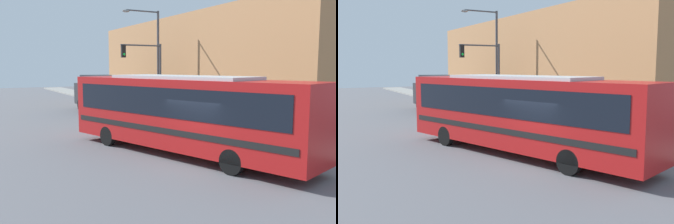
% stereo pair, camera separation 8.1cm
% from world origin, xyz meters
% --- Properties ---
extents(ground_plane, '(120.00, 120.00, 0.00)m').
position_xyz_m(ground_plane, '(0.00, 0.00, 0.00)').
color(ground_plane, slate).
extents(sidewalk, '(2.91, 70.00, 0.18)m').
position_xyz_m(sidewalk, '(5.95, 20.00, 0.09)').
color(sidewalk, gray).
rests_on(sidewalk, ground_plane).
extents(building_facade, '(6.00, 29.53, 7.91)m').
position_xyz_m(building_facade, '(10.41, 15.76, 3.95)').
color(building_facade, '#B27A4C').
rests_on(building_facade, ground_plane).
extents(city_bus, '(5.89, 12.37, 3.40)m').
position_xyz_m(city_bus, '(0.11, 1.93, 1.95)').
color(city_bus, red).
rests_on(city_bus, ground_plane).
extents(delivery_truck, '(2.44, 7.71, 3.08)m').
position_xyz_m(delivery_truck, '(2.09, 18.05, 1.67)').
color(delivery_truck, black).
rests_on(delivery_truck, ground_plane).
extents(fire_hydrant, '(0.27, 0.36, 0.77)m').
position_xyz_m(fire_hydrant, '(5.10, 5.15, 0.56)').
color(fire_hydrant, red).
rests_on(fire_hydrant, sidewalk).
extents(traffic_light_pole, '(3.28, 0.35, 5.30)m').
position_xyz_m(traffic_light_pole, '(4.13, 13.55, 3.82)').
color(traffic_light_pole, '#47474C').
rests_on(traffic_light_pole, sidewalk).
extents(parking_meter, '(0.14, 0.14, 1.20)m').
position_xyz_m(parking_meter, '(5.10, 9.06, 1.00)').
color(parking_meter, '#47474C').
rests_on(parking_meter, sidewalk).
extents(street_lamp, '(3.00, 0.28, 7.80)m').
position_xyz_m(street_lamp, '(4.96, 14.10, 4.82)').
color(street_lamp, '#47474C').
rests_on(street_lamp, sidewalk).
extents(pedestrian_near_corner, '(0.34, 0.34, 1.69)m').
position_xyz_m(pedestrian_near_corner, '(6.06, 11.82, 1.04)').
color(pedestrian_near_corner, '#47382D').
rests_on(pedestrian_near_corner, sidewalk).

